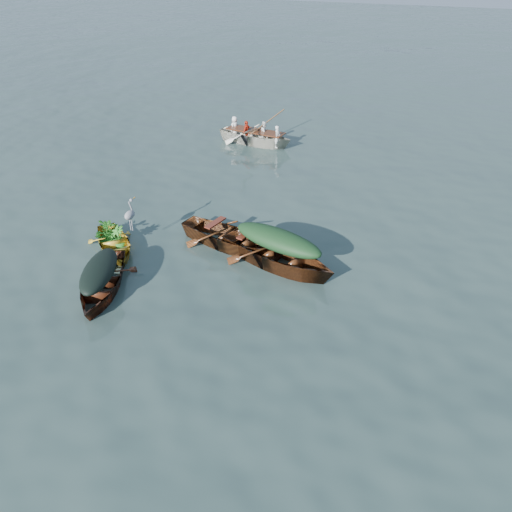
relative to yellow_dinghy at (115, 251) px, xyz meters
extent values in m
plane|color=#344944|center=(3.21, -1.47, 0.00)|extent=(140.00, 140.00, 0.00)
imported|color=gold|center=(0.00, 0.00, 0.00)|extent=(2.96, 2.87, 0.76)
imported|color=#491F11|center=(0.84, -1.73, 0.00)|extent=(2.56, 3.88, 0.90)
imported|color=#572E14|center=(4.50, 0.92, 0.00)|extent=(4.94, 2.68, 1.12)
imported|color=brown|center=(2.98, 1.34, 0.00)|extent=(4.67, 2.30, 1.05)
imported|color=silver|center=(0.49, 9.50, 0.00)|extent=(4.71, 1.89, 1.11)
ellipsoid|color=black|center=(0.84, -1.73, 0.65)|extent=(1.41, 2.13, 0.40)
ellipsoid|color=#153318|center=(4.50, 0.92, 0.82)|extent=(2.72, 1.47, 0.52)
imported|color=#1F721E|center=(-0.39, 0.39, 0.68)|extent=(1.14, 1.12, 0.60)
imported|color=silver|center=(0.49, 9.50, 0.93)|extent=(3.33, 1.60, 0.76)
camera|label=1|loc=(8.04, -9.63, 7.35)|focal=35.00mm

